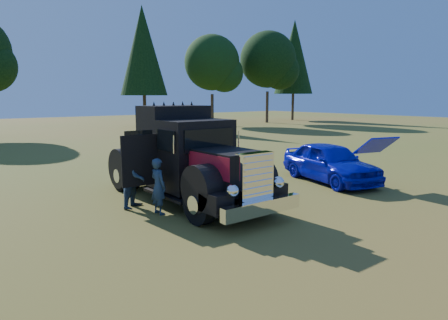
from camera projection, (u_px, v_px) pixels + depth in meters
ground at (268, 209)px, 11.81m from camera, size 120.00×120.00×0.00m
diamond_t_truck at (189, 162)px, 12.41m from camera, size 3.38×7.16×3.00m
hotrod_coupe at (330, 162)px, 15.47m from camera, size 2.91×4.83×1.89m
spectator_near at (158, 186)px, 11.19m from camera, size 0.42×0.60×1.59m
spectator_far at (135, 175)px, 11.84m from camera, size 1.19×1.15×1.94m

